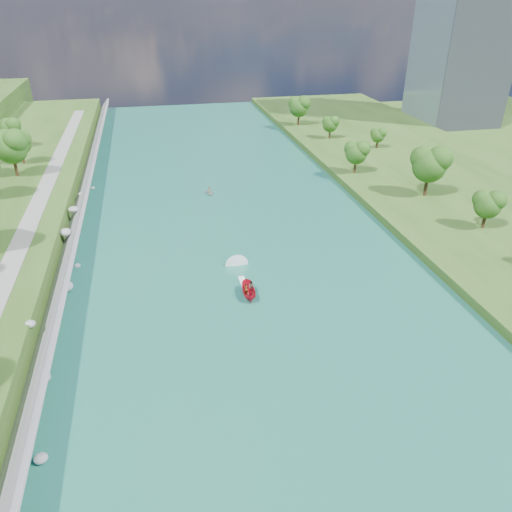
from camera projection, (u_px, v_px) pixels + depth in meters
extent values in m
plane|color=#2D5119|center=(266.00, 327.00, 62.37)|extent=(260.00, 260.00, 0.00)
cube|color=#196052|center=(237.00, 254.00, 79.59)|extent=(55.00, 240.00, 0.10)
cube|color=#2D5119|center=(511.00, 222.00, 88.58)|extent=(44.00, 240.00, 1.50)
cube|color=slate|center=(66.00, 260.00, 73.90)|extent=(3.54, 236.00, 4.05)
ellipsoid|color=gray|center=(41.00, 458.00, 44.17)|extent=(1.26, 1.25, 0.73)
ellipsoid|color=gray|center=(43.00, 378.00, 51.94)|extent=(1.53, 1.30, 1.21)
ellipsoid|color=gray|center=(30.00, 324.00, 57.33)|extent=(1.25, 1.21, 0.84)
ellipsoid|color=gray|center=(66.00, 286.00, 68.98)|extent=(1.83, 2.28, 1.13)
ellipsoid|color=gray|center=(77.00, 266.00, 75.74)|extent=(0.97, 0.93, 0.67)
ellipsoid|color=gray|center=(65.00, 232.00, 80.79)|extent=(1.82, 1.96, 1.23)
ellipsoid|color=gray|center=(73.00, 209.00, 88.45)|extent=(1.82, 1.53, 1.03)
ellipsoid|color=gray|center=(83.00, 194.00, 98.18)|extent=(1.60, 1.90, 1.15)
ellipsoid|color=gray|center=(93.00, 188.00, 105.80)|extent=(0.90, 0.93, 0.66)
cube|color=gray|center=(15.00, 255.00, 71.83)|extent=(3.00, 200.00, 0.10)
cube|color=gray|center=(467.00, 18.00, 145.70)|extent=(22.00, 22.00, 60.00)
ellipsoid|color=#1C4F15|center=(11.00, 149.00, 99.86)|extent=(6.82, 6.82, 11.37)
ellipsoid|color=#1C4F15|center=(20.00, 144.00, 108.01)|extent=(5.07, 5.07, 8.45)
ellipsoid|color=#1C4F15|center=(11.00, 130.00, 119.20)|extent=(5.05, 5.05, 8.41)
ellipsoid|color=#1C4F15|center=(488.00, 206.00, 82.92)|extent=(4.78, 4.78, 7.96)
ellipsoid|color=#1C4F15|center=(429.00, 167.00, 95.58)|extent=(6.97, 6.97, 11.62)
ellipsoid|color=#1C4F15|center=(356.00, 154.00, 108.43)|extent=(5.07, 5.07, 8.44)
ellipsoid|color=#1C4F15|center=(378.00, 136.00, 126.41)|extent=(3.65, 3.65, 6.09)
ellipsoid|color=#1C4F15|center=(330.00, 125.00, 134.51)|extent=(4.30, 4.30, 7.17)
ellipsoid|color=#1C4F15|center=(299.00, 108.00, 147.29)|extent=(6.02, 6.02, 10.04)
imported|color=red|center=(248.00, 291.00, 67.99)|extent=(1.90, 4.61, 1.76)
imported|color=#66605B|center=(246.00, 290.00, 67.40)|extent=(0.76, 0.62, 1.81)
imported|color=#66605B|center=(251.00, 287.00, 68.37)|extent=(1.03, 1.01, 1.67)
cube|color=white|center=(244.00, 285.00, 70.98)|extent=(0.90, 5.00, 0.06)
imported|color=gray|center=(210.00, 192.00, 102.79)|extent=(2.55, 3.16, 0.58)
imported|color=#66605B|center=(209.00, 190.00, 102.51)|extent=(0.70, 0.54, 1.27)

